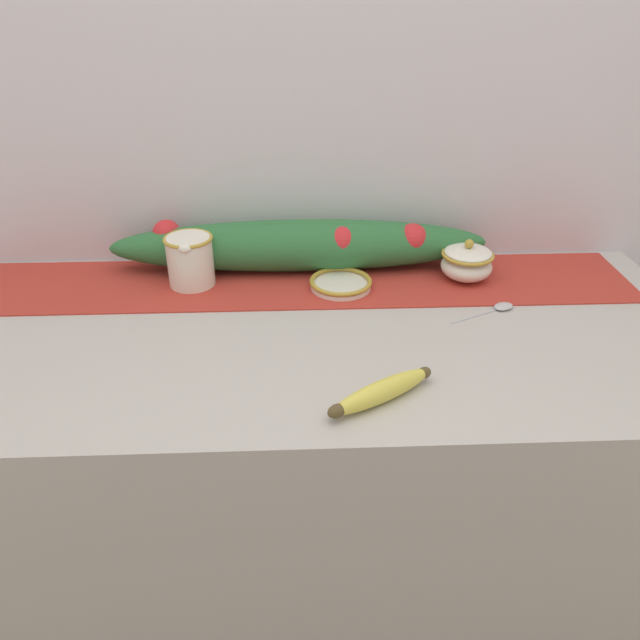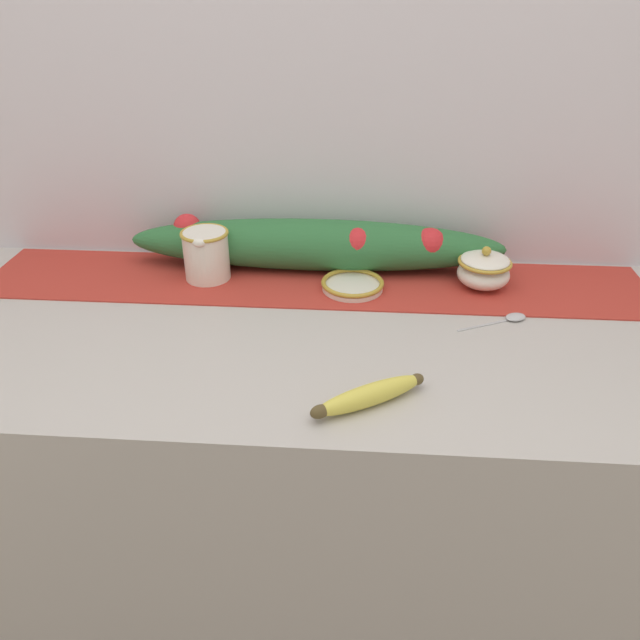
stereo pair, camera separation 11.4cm
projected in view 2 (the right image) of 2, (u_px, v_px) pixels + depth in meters
The scene contains 10 objects.
ground_plane at pixel (309, 620), 1.67m from camera, with size 12.00×12.00×0.00m, color #7A6B5B.
countertop at pixel (307, 498), 1.44m from camera, with size 1.59×0.68×0.91m, color #B7B2AD.
back_wall at pixel (319, 134), 1.38m from camera, with size 2.39×0.04×2.40m, color silver.
table_runner at pixel (314, 282), 1.39m from camera, with size 1.47×0.25×0.00m, color #B23328.
cream_pitcher at pixel (206, 253), 1.38m from camera, with size 0.11×0.12×0.11m.
sugar_bowl at pixel (484, 270), 1.35m from camera, with size 0.12×0.12×0.09m.
small_dish at pixel (353, 285), 1.35m from camera, with size 0.14×0.14×0.02m.
banana at pixel (369, 395), 1.00m from camera, with size 0.19×0.14×0.04m.
spoon at pixel (512, 318), 1.24m from camera, with size 0.15×0.08×0.01m.
poinsettia_garland at pixel (317, 244), 1.42m from camera, with size 0.86×0.13×0.12m.
Camera 2 is at (0.11, -1.04, 1.53)m, focal length 35.00 mm.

